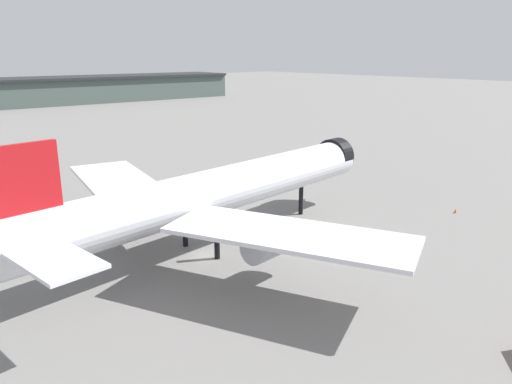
{
  "coord_description": "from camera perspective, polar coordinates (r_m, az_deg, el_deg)",
  "views": [
    {
      "loc": [
        -36.16,
        -48.99,
        25.95
      ],
      "look_at": [
        11.45,
        2.18,
        6.09
      ],
      "focal_mm": 34.72,
      "sensor_mm": 36.0,
      "label": 1
    }
  ],
  "objects": [
    {
      "name": "ground",
      "position": [
        66.19,
        -6.03,
        -7.32
      ],
      "size": [
        900.0,
        900.0,
        0.0
      ],
      "primitive_type": "plane",
      "color": "slate"
    },
    {
      "name": "traffic_cone_wingtip",
      "position": [
        92.16,
        -27.13,
        -2.09
      ],
      "size": [
        0.51,
        0.51,
        0.64
      ],
      "primitive_type": "cone",
      "color": "#F2600C",
      "rests_on": "ground"
    },
    {
      "name": "traffic_cone_near_nose",
      "position": [
        89.12,
        21.98,
        -2.03
      ],
      "size": [
        0.56,
        0.56,
        0.7
      ],
      "primitive_type": "cone",
      "color": "#F2600C",
      "rests_on": "ground"
    },
    {
      "name": "airliner_near_gate",
      "position": [
        66.41,
        -4.96,
        -0.08
      ],
      "size": [
        66.9,
        60.92,
        17.67
      ],
      "rotation": [
        0.0,
        0.0,
        0.08
      ],
      "color": "silver",
      "rests_on": "ground"
    }
  ]
}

